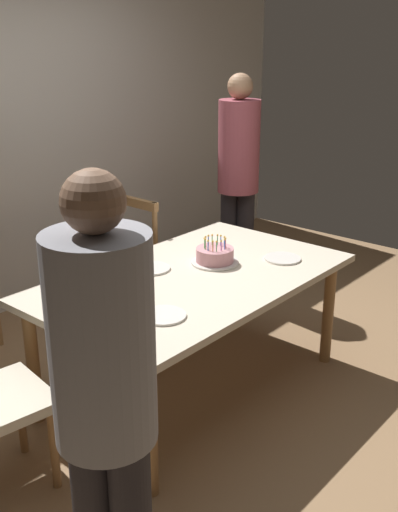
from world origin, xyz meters
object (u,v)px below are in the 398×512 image
Objects in this scene: birthday_cake at (215,256)px; person_celebrant at (105,397)px; plate_near_celebrant at (163,315)px; plate_near_guest at (283,258)px; chair_spindle_back at (120,272)px; person_guest at (238,172)px; dining_table at (193,287)px; plate_far_side at (151,268)px.

person_celebrant reaches higher than birthday_cake.
plate_near_celebrant is (-0.72, -0.27, -0.04)m from birthday_cake.
plate_near_guest is 1.18m from chair_spindle_back.
person_guest is at bearing -7.49° from chair_spindle_back.
person_guest is at bearing 27.25° from plate_near_celebrant.
dining_table is 0.90m from chair_spindle_back.
person_celebrant is (-1.35, -0.81, 0.29)m from dining_table.
chair_spindle_back is (0.22, 0.86, -0.19)m from dining_table.
dining_table is 1.89× the size of chair_spindle_back.
person_celebrant is at bearing -150.56° from person_guest.
plate_near_celebrant is 1.00× the size of plate_far_side.
chair_spindle_back is at bearing 63.49° from plate_far_side.
person_celebrant is (-1.89, -0.57, 0.21)m from plate_near_guest.
plate_near_celebrant is 1.03m from plate_near_guest.
plate_far_side reaches higher than dining_table.
plate_near_guest is at bearing -130.46° from person_guest.
plate_near_celebrant is 0.13× the size of person_celebrant.
person_guest is (1.84, 0.95, 0.26)m from plate_near_celebrant.
plate_near_guest is 0.13× the size of person_celebrant.
dining_table is 0.56m from plate_near_celebrant.
person_celebrant is (-1.57, -0.84, 0.17)m from birthday_cake.
dining_table is 6.42× the size of birthday_cake.
birthday_cake is 1.27× the size of plate_near_guest.
plate_far_side is at bearing 50.07° from plate_near_celebrant.
chair_spindle_back is (0.71, 1.10, -0.27)m from plate_near_celebrant.
dining_table is 0.27m from plate_far_side.
plate_near_celebrant is at bearing -159.51° from birthday_cake.
birthday_cake is 0.77m from plate_near_celebrant.
person_guest reaches higher than dining_table.
dining_table is at bearing -69.59° from plate_far_side.
birthday_cake reaches higher than plate_far_side.
person_guest reaches higher than plate_near_celebrant.
birthday_cake is at bearing 139.49° from plate_near_guest.
plate_near_celebrant is at bearing -153.95° from dining_table.
plate_near_guest is at bearing -73.64° from chair_spindle_back.
chair_spindle_back is at bearing 46.89° from person_celebrant.
plate_near_celebrant is (-0.49, -0.24, 0.08)m from dining_table.
person_guest reaches higher than plate_near_guest.
plate_near_celebrant is 0.23× the size of chair_spindle_back.
dining_table is at bearing 26.05° from plate_near_celebrant.
plate_far_side is 1.00× the size of plate_near_guest.
birthday_cake is at bearing 20.49° from plate_near_celebrant.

